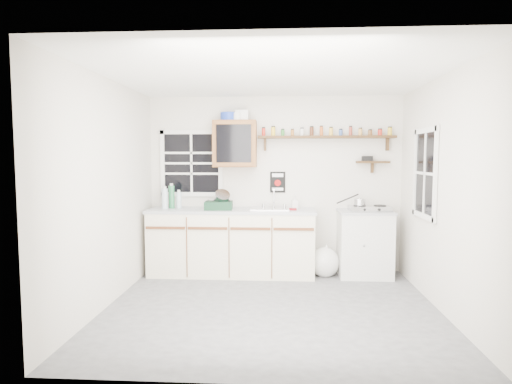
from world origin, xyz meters
TOP-DOWN VIEW (x-y plane):
  - room at (0.00, 0.00)m, footprint 3.64×3.24m
  - main_cabinet at (-0.58, 1.30)m, footprint 2.31×0.63m
  - right_cabinet at (1.25, 1.32)m, footprint 0.73×0.57m
  - sink at (-0.05, 1.30)m, footprint 0.52×0.44m
  - upper_cabinet at (-0.55, 1.44)m, footprint 0.60×0.32m
  - upper_cabinet_clutter at (-0.56, 1.44)m, footprint 0.39×0.24m
  - spice_shelf at (0.73, 1.51)m, footprint 1.91×0.18m
  - secondary_shelf at (1.36, 1.52)m, footprint 0.45×0.16m
  - warning_sign at (0.05, 1.59)m, footprint 0.22×0.02m
  - window_back at (-1.20, 1.59)m, footprint 0.93×0.03m
  - window_right at (1.79, 0.55)m, footprint 0.03×0.78m
  - water_bottles at (-1.44, 1.32)m, footprint 0.26×0.18m
  - dish_rack at (-0.74, 1.25)m, footprint 0.39×0.30m
  - soap_bottle at (0.29, 1.36)m, footprint 0.09×0.09m
  - rag at (0.25, 1.25)m, footprint 0.14×0.12m
  - hotplate at (1.31, 1.31)m, footprint 0.56×0.33m
  - saucepan at (1.16, 1.31)m, footprint 0.38×0.22m
  - trash_bag at (0.71, 1.28)m, footprint 0.41×0.37m

SIDE VIEW (x-z plane):
  - trash_bag at x=0.71m, z-range -0.03..0.43m
  - right_cabinet at x=1.25m, z-range 0.00..0.91m
  - main_cabinet at x=-0.58m, z-range 0.00..0.92m
  - rag at x=0.25m, z-range 0.92..0.94m
  - sink at x=-0.05m, z-range 0.79..1.08m
  - hotplate at x=1.31m, z-range 0.91..0.99m
  - dish_rack at x=-0.74m, z-range 0.87..1.15m
  - soap_bottle at x=0.29m, z-range 0.92..1.11m
  - saucepan at x=1.16m, z-range 0.95..1.11m
  - water_bottles at x=-1.44m, z-range 0.89..1.24m
  - room at x=0.00m, z-range -0.02..2.52m
  - warning_sign at x=0.05m, z-range 1.13..1.43m
  - window_right at x=1.79m, z-range 0.91..1.99m
  - window_back at x=-1.20m, z-range 1.06..2.04m
  - secondary_shelf at x=1.36m, z-range 1.46..1.69m
  - upper_cabinet at x=-0.55m, z-range 1.50..2.15m
  - spice_shelf at x=0.73m, z-range 1.76..2.11m
  - upper_cabinet_clutter at x=-0.56m, z-range 2.14..2.28m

